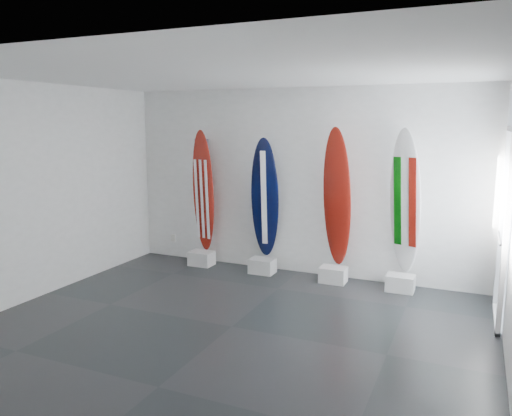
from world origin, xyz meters
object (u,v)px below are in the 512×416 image
at_px(surfboard_navy, 265,198).
at_px(surfboard_swiss, 337,198).
at_px(surfboard_usa, 203,191).
at_px(surfboard_italy, 405,202).

bearing_deg(surfboard_navy, surfboard_swiss, -11.96).
xyz_separation_m(surfboard_usa, surfboard_navy, (1.15, 0.00, -0.06)).
distance_m(surfboard_usa, surfboard_swiss, 2.35).
bearing_deg(surfboard_swiss, surfboard_navy, -163.07).
bearing_deg(surfboard_usa, surfboard_swiss, 13.02).
bearing_deg(surfboard_italy, surfboard_swiss, -159.54).
relative_size(surfboard_navy, surfboard_italy, 0.93).
height_order(surfboard_usa, surfboard_swiss, surfboard_swiss).
height_order(surfboard_usa, surfboard_navy, surfboard_usa).
relative_size(surfboard_usa, surfboard_italy, 0.97).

